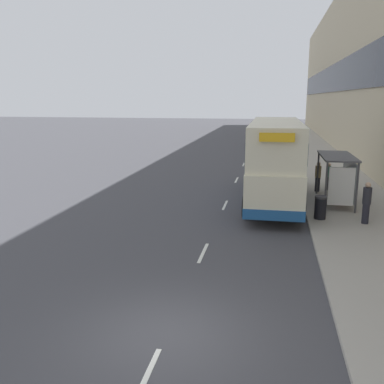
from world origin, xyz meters
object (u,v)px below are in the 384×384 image
(double_decker_bus_near, at_px, (275,160))
(pedestrian_1, at_px, (318,176))
(bus_shelter, at_px, (341,171))
(pedestrian_3, at_px, (367,203))
(pedestrian_at_shelter, at_px, (328,176))
(car_0, at_px, (277,130))
(litter_bin, at_px, (320,207))

(double_decker_bus_near, xyz_separation_m, pedestrian_1, (2.52, 2.55, -1.26))
(bus_shelter, relative_size, pedestrian_3, 2.30)
(double_decker_bus_near, bearing_deg, pedestrian_at_shelter, 44.83)
(car_0, distance_m, pedestrian_3, 46.67)
(double_decker_bus_near, height_order, pedestrian_3, double_decker_bus_near)
(double_decker_bus_near, bearing_deg, bus_shelter, -8.04)
(pedestrian_1, xyz_separation_m, litter_bin, (-0.44, -6.01, -0.36))
(pedestrian_at_shelter, height_order, litter_bin, pedestrian_at_shelter)
(bus_shelter, relative_size, car_0, 1.03)
(pedestrian_1, bearing_deg, car_0, 93.02)
(pedestrian_3, bearing_deg, double_decker_bus_near, 135.53)
(bus_shelter, relative_size, pedestrian_at_shelter, 2.63)
(pedestrian_1, height_order, pedestrian_3, pedestrian_3)
(double_decker_bus_near, relative_size, pedestrian_1, 6.29)
(car_0, height_order, pedestrian_3, pedestrian_3)
(pedestrian_3, bearing_deg, litter_bin, 167.72)
(pedestrian_at_shelter, distance_m, litter_bin, 6.72)
(double_decker_bus_near, xyz_separation_m, pedestrian_3, (3.93, -3.86, -1.21))
(litter_bin, bearing_deg, pedestrian_3, -12.28)
(double_decker_bus_near, height_order, pedestrian_1, double_decker_bus_near)
(bus_shelter, bearing_deg, car_0, 93.84)
(double_decker_bus_near, distance_m, litter_bin, 4.34)
(bus_shelter, height_order, pedestrian_3, bus_shelter)
(pedestrian_at_shelter, relative_size, pedestrian_3, 0.87)
(double_decker_bus_near, bearing_deg, car_0, 89.46)
(double_decker_bus_near, distance_m, pedestrian_at_shelter, 4.69)
(double_decker_bus_near, height_order, pedestrian_at_shelter, double_decker_bus_near)
(car_0, xyz_separation_m, pedestrian_at_shelter, (2.79, -39.51, 0.12))
(double_decker_bus_near, height_order, car_0, double_decker_bus_near)
(car_0, bearing_deg, double_decker_bus_near, -90.54)
(pedestrian_1, xyz_separation_m, pedestrian_3, (1.41, -6.41, 0.04))
(pedestrian_3, bearing_deg, bus_shelter, 100.59)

